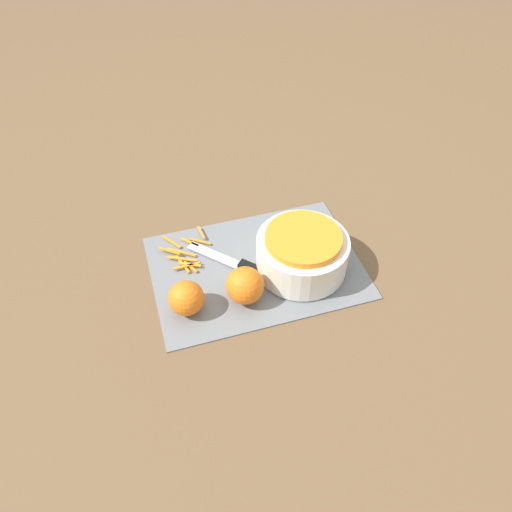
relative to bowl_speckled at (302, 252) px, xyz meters
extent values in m
plane|color=brown|center=(0.09, -0.03, -0.05)|extent=(4.00, 4.00, 0.00)
cube|color=slate|center=(0.09, -0.03, -0.05)|extent=(0.44, 0.31, 0.01)
cylinder|color=silver|center=(0.00, 0.00, -0.01)|extent=(0.19, 0.19, 0.08)
cylinder|color=orange|center=(0.00, 0.00, 0.04)|extent=(0.16, 0.16, 0.02)
cube|color=black|center=(0.09, 0.00, -0.04)|extent=(0.08, 0.08, 0.02)
cube|color=silver|center=(0.17, -0.08, -0.04)|extent=(0.10, 0.11, 0.00)
sphere|color=orange|center=(0.25, 0.04, -0.01)|extent=(0.07, 0.07, 0.07)
sphere|color=orange|center=(0.14, 0.05, -0.01)|extent=(0.08, 0.08, 0.08)
cube|color=orange|center=(0.25, -0.15, -0.04)|extent=(0.03, 0.05, 0.00)
cube|color=orange|center=(0.18, -0.16, -0.04)|extent=(0.01, 0.04, 0.00)
cube|color=orange|center=(0.22, -0.07, -0.04)|extent=(0.05, 0.03, 0.00)
cube|color=orange|center=(0.19, -0.13, -0.04)|extent=(0.05, 0.03, 0.00)
cube|color=orange|center=(0.23, -0.11, -0.04)|extent=(0.06, 0.04, 0.00)
cube|color=orange|center=(0.21, -0.14, -0.04)|extent=(0.04, 0.04, 0.00)
cube|color=orange|center=(0.24, -0.09, -0.04)|extent=(0.06, 0.03, 0.00)
cube|color=orange|center=(0.24, -0.08, -0.04)|extent=(0.02, 0.06, 0.00)
cube|color=orange|center=(0.23, -0.07, -0.04)|extent=(0.06, 0.01, 0.00)
cube|color=orange|center=(0.26, -0.12, -0.04)|extent=(0.04, 0.03, 0.00)
cube|color=orange|center=(0.22, -0.07, -0.04)|extent=(0.02, 0.04, 0.00)
camera|label=1|loc=(0.30, 0.65, 0.73)|focal=35.00mm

